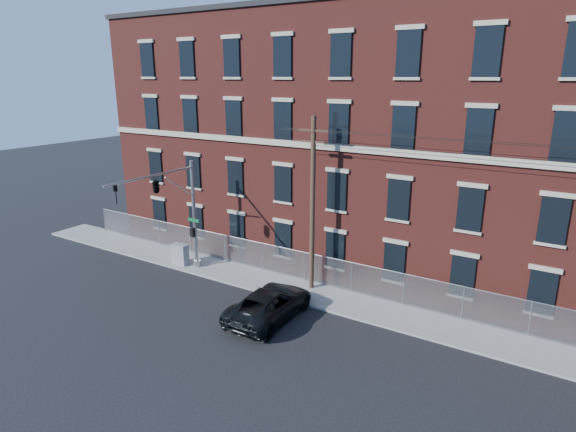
# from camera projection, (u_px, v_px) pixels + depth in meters

# --- Properties ---
(ground) EXTENTS (140.00, 140.00, 0.00)m
(ground) POSITION_uv_depth(u_px,v_px,m) (225.00, 319.00, 24.81)
(ground) COLOR black
(ground) RESTS_ON ground
(sidewalk) EXTENTS (65.00, 3.00, 0.12)m
(sidewalk) POSITION_uv_depth(u_px,v_px,m) (488.00, 340.00, 22.79)
(sidewalk) COLOR gray
(sidewalk) RESTS_ON ground
(mill_building) EXTENTS (55.30, 14.32, 16.30)m
(mill_building) POSITION_uv_depth(u_px,v_px,m) (533.00, 147.00, 27.79)
(mill_building) COLOR maroon
(mill_building) RESTS_ON ground
(chain_link_fence) EXTENTS (59.06, 0.06, 1.85)m
(chain_link_fence) POSITION_uv_depth(u_px,v_px,m) (495.00, 310.00, 23.57)
(chain_link_fence) COLOR #A5A8AD
(chain_link_fence) RESTS_ON ground
(traffic_signal_mast) EXTENTS (0.90, 6.75, 7.00)m
(traffic_signal_mast) POSITION_uv_depth(u_px,v_px,m) (166.00, 196.00, 28.11)
(traffic_signal_mast) COLOR #9EA0A5
(traffic_signal_mast) RESTS_ON ground
(utility_pole_near) EXTENTS (1.80, 0.28, 10.00)m
(utility_pole_near) POSITION_uv_depth(u_px,v_px,m) (313.00, 202.00, 26.86)
(utility_pole_near) COLOR #452F22
(utility_pole_near) RESTS_ON ground
(pickup_truck) EXTENTS (2.72, 5.71, 1.57)m
(pickup_truck) POSITION_uv_depth(u_px,v_px,m) (270.00, 304.00, 24.80)
(pickup_truck) COLOR black
(pickup_truck) RESTS_ON ground
(utility_cabinet) EXTENTS (1.11, 0.58, 1.38)m
(utility_cabinet) POSITION_uv_depth(u_px,v_px,m) (180.00, 254.00, 31.64)
(utility_cabinet) COLOR gray
(utility_cabinet) RESTS_ON sidewalk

